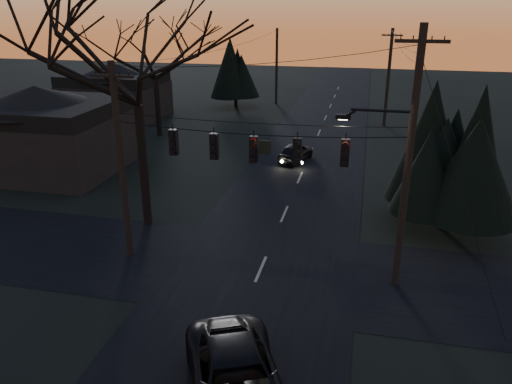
% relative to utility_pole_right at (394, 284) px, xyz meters
% --- Properties ---
extents(main_road, '(8.00, 120.00, 0.02)m').
position_rel_utility_pole_right_xyz_m(main_road, '(-5.50, 10.00, 0.01)').
color(main_road, black).
rests_on(main_road, ground).
extents(cross_road, '(60.00, 7.00, 0.02)m').
position_rel_utility_pole_right_xyz_m(cross_road, '(-5.50, 0.00, 0.01)').
color(cross_road, black).
rests_on(cross_road, ground).
extents(utility_pole_right, '(5.00, 0.30, 10.00)m').
position_rel_utility_pole_right_xyz_m(utility_pole_right, '(0.00, 0.00, 0.00)').
color(utility_pole_right, black).
rests_on(utility_pole_right, ground).
extents(utility_pole_left, '(1.80, 0.30, 8.50)m').
position_rel_utility_pole_right_xyz_m(utility_pole_left, '(-11.50, 0.00, 0.00)').
color(utility_pole_left, black).
rests_on(utility_pole_left, ground).
extents(utility_pole_far_r, '(1.80, 0.30, 8.50)m').
position_rel_utility_pole_right_xyz_m(utility_pole_far_r, '(0.00, 28.00, 0.00)').
color(utility_pole_far_r, black).
rests_on(utility_pole_far_r, ground).
extents(utility_pole_far_l, '(0.30, 0.30, 8.00)m').
position_rel_utility_pole_right_xyz_m(utility_pole_far_l, '(-11.50, 36.00, 0.00)').
color(utility_pole_far_l, black).
rests_on(utility_pole_far_l, ground).
extents(span_signal_assembly, '(11.50, 0.44, 1.48)m').
position_rel_utility_pole_right_xyz_m(span_signal_assembly, '(-5.74, 0.00, 5.33)').
color(span_signal_assembly, black).
rests_on(span_signal_assembly, ground).
extents(bare_tree_left, '(10.45, 10.45, 12.18)m').
position_rel_utility_pole_right_xyz_m(bare_tree_left, '(-12.15, 3.37, 8.52)').
color(bare_tree_left, black).
rests_on(bare_tree_left, ground).
extents(evergreen_right, '(4.74, 4.74, 7.28)m').
position_rel_utility_pole_right_xyz_m(evergreen_right, '(2.43, 6.06, 4.23)').
color(evergreen_right, black).
rests_on(evergreen_right, ground).
extents(bare_tree_dist, '(7.89, 7.89, 9.37)m').
position_rel_utility_pole_right_xyz_m(bare_tree_dist, '(-18.62, 20.23, 6.54)').
color(bare_tree_dist, black).
rests_on(bare_tree_dist, ground).
extents(evergreen_dist, '(4.06, 4.06, 6.39)m').
position_rel_utility_pole_right_xyz_m(evergreen_dist, '(-15.39, 33.34, 3.79)').
color(evergreen_dist, black).
rests_on(evergreen_dist, ground).
extents(house_left_near, '(10.00, 8.00, 5.60)m').
position_rel_utility_pole_right_xyz_m(house_left_near, '(-22.50, 10.00, 2.80)').
color(house_left_near, black).
rests_on(house_left_near, ground).
extents(house_left_far, '(9.00, 7.00, 5.20)m').
position_rel_utility_pole_right_xyz_m(house_left_far, '(-25.50, 26.00, 2.60)').
color(house_left_far, black).
rests_on(house_left_far, ground).
extents(suv_near, '(4.58, 6.09, 1.54)m').
position_rel_utility_pole_right_xyz_m(suv_near, '(-4.57, -7.53, 0.77)').
color(suv_near, black).
rests_on(suv_near, ground).
extents(sedan_oncoming_a, '(2.34, 4.06, 1.30)m').
position_rel_utility_pole_right_xyz_m(sedan_oncoming_a, '(-6.30, 15.46, 0.65)').
color(sedan_oncoming_a, black).
rests_on(sedan_oncoming_a, ground).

